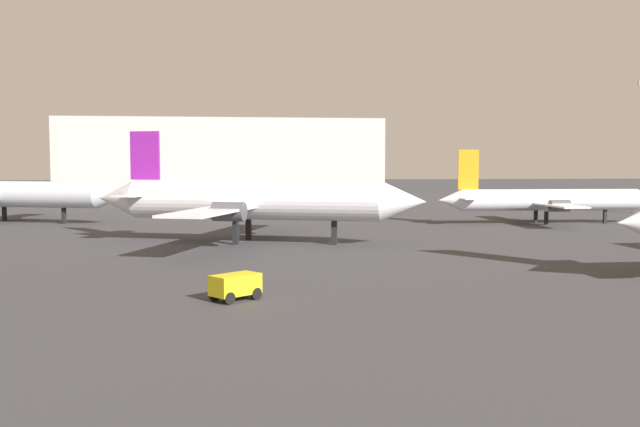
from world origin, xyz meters
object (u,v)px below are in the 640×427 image
(airplane_distant, at_px, (252,200))
(airplane_far_left, at_px, (2,194))
(airplane_far_right, at_px, (548,200))
(baggage_cart, at_px, (235,285))

(airplane_distant, distance_m, airplane_far_left, 37.32)
(airplane_far_right, bearing_deg, airplane_distant, -154.82)
(airplane_distant, height_order, airplane_far_right, airplane_distant)
(airplane_distant, xyz_separation_m, baggage_cart, (-1.34, -25.35, -2.90))
(airplane_far_right, relative_size, baggage_cart, 9.62)
(baggage_cart, bearing_deg, airplane_far_left, -100.18)
(airplane_distant, xyz_separation_m, airplane_far_left, (-28.35, 24.27, -0.36))
(airplane_far_right, bearing_deg, airplane_far_left, 172.68)
(airplane_far_right, xyz_separation_m, baggage_cart, (-34.97, -40.26, -1.98))
(airplane_far_left, xyz_separation_m, baggage_cart, (27.00, -49.62, -2.54))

